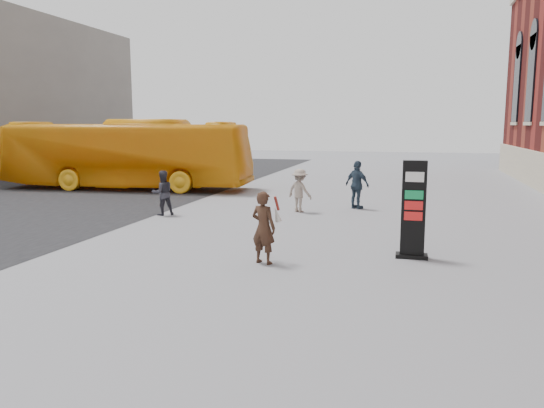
% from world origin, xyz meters
% --- Properties ---
extents(ground, '(100.00, 100.00, 0.00)m').
position_xyz_m(ground, '(0.00, 0.00, 0.00)').
color(ground, '#9E9EA3').
extents(bg_building_far, '(10.00, 18.00, 10.00)m').
position_xyz_m(bg_building_far, '(-24.00, 20.00, 5.00)').
color(bg_building_far, gray).
rests_on(bg_building_far, ground).
extents(info_pylon, '(0.74, 0.38, 2.31)m').
position_xyz_m(info_pylon, '(3.61, 1.57, 1.15)').
color(info_pylon, black).
rests_on(info_pylon, ground).
extents(woman, '(0.75, 0.72, 1.66)m').
position_xyz_m(woman, '(0.35, 0.20, 0.85)').
color(woman, '#311C13').
rests_on(woman, ground).
extents(bus, '(12.24, 3.74, 3.36)m').
position_xyz_m(bus, '(-9.87, 11.97, 1.68)').
color(bus, orange).
rests_on(bus, road).
extents(pedestrian_a, '(0.95, 0.94, 1.55)m').
position_xyz_m(pedestrian_a, '(-4.77, 5.50, 0.77)').
color(pedestrian_a, '#2D2D35').
rests_on(pedestrian_a, ground).
extents(pedestrian_b, '(1.15, 0.98, 1.55)m').
position_xyz_m(pedestrian_b, '(-0.32, 7.35, 0.78)').
color(pedestrian_b, gray).
rests_on(pedestrian_b, ground).
extents(pedestrian_c, '(1.12, 0.95, 1.80)m').
position_xyz_m(pedestrian_c, '(1.60, 8.61, 0.90)').
color(pedestrian_c, '#2C3E4F').
rests_on(pedestrian_c, ground).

